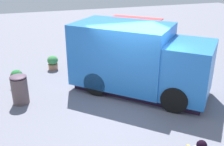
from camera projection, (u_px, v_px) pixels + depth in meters
ground_plane at (132, 100)px, 9.13m from camera, size 40.00×40.00×0.00m
food_truck at (138, 61)px, 9.39m from camera, size 4.85×4.91×2.45m
planter_flowering_near at (17, 78)px, 10.03m from camera, size 0.44×0.45×0.67m
planter_flowering_side at (53, 62)px, 11.69m from camera, size 0.47×0.47×0.63m
trash_bin at (20, 89)px, 8.75m from camera, size 0.55×0.55×1.02m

